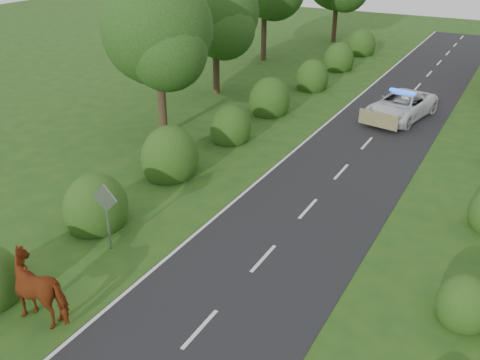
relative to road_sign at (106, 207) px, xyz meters
The scene contains 9 objects.
ground 5.63m from the road_sign, 21.80° to the right, with size 120.00×120.00×0.00m, color #204A19.
road 14.03m from the road_sign, 68.96° to the left, with size 6.00×70.00×0.02m, color black.
road_markings 11.56m from the road_sign, 72.72° to the left, with size 4.96×70.00×0.01m.
hedgerow_left 9.85m from the road_sign, 98.87° to the left, with size 2.75×50.41×3.00m.
tree_left_a 11.55m from the road_sign, 115.73° to the left, with size 5.74×5.60×8.38m.
tree_left_b 19.22m from the road_sign, 109.29° to the left, with size 5.74×5.60×8.07m.
road_sign is the anchor object (origin of this frame).
cow 3.73m from the road_sign, 78.44° to the right, with size 1.26×2.39×1.70m, color maroon.
police_van 19.54m from the road_sign, 73.62° to the left, with size 3.58×5.96×1.69m.
Camera 1 is at (6.64, -9.72, 10.38)m, focal length 40.00 mm.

